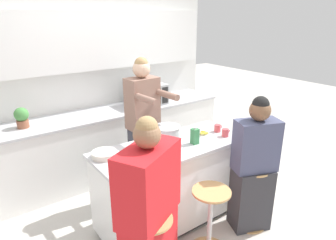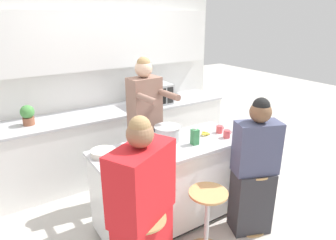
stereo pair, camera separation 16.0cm
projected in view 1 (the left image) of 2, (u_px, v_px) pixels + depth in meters
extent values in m
plane|color=beige|center=(172.00, 219.00, 3.32)|extent=(16.00, 16.00, 0.00)
cube|color=silver|center=(98.00, 75.00, 4.18)|extent=(3.56, 0.06, 2.70)
cube|color=white|center=(99.00, 40.00, 3.93)|extent=(3.28, 0.16, 0.75)
cube|color=white|center=(113.00, 142.00, 4.21)|extent=(3.28, 0.61, 0.89)
cube|color=#BCBCC1|center=(111.00, 111.00, 4.06)|extent=(3.31, 0.64, 0.03)
cube|color=black|center=(172.00, 217.00, 3.31)|extent=(1.49, 0.54, 0.06)
cube|color=white|center=(172.00, 183.00, 3.16)|extent=(1.57, 0.62, 0.81)
cube|color=#BCBCC1|center=(172.00, 146.00, 3.02)|extent=(1.61, 0.66, 0.03)
cylinder|color=tan|center=(150.00, 219.00, 2.29)|extent=(0.35, 0.35, 0.02)
cylinder|color=#B7BABC|center=(210.00, 223.00, 2.76)|extent=(0.04, 0.04, 0.64)
cylinder|color=tan|center=(212.00, 192.00, 2.65)|extent=(0.35, 0.35, 0.02)
cylinder|color=tan|center=(248.00, 222.00, 3.27)|extent=(0.38, 0.38, 0.01)
cylinder|color=#B7BABC|center=(251.00, 196.00, 3.16)|extent=(0.04, 0.04, 0.64)
cylinder|color=tan|center=(254.00, 168.00, 3.05)|extent=(0.35, 0.35, 0.02)
cube|color=#383842|center=(144.00, 163.00, 3.58)|extent=(0.31, 0.24, 0.92)
cube|color=#896656|center=(143.00, 103.00, 3.33)|extent=(0.36, 0.24, 0.58)
cylinder|color=#896656|center=(146.00, 99.00, 3.01)|extent=(0.09, 0.32, 0.07)
cylinder|color=#896656|center=(168.00, 95.00, 3.18)|extent=(0.09, 0.32, 0.07)
sphere|color=#DBB293|center=(142.00, 69.00, 3.20)|extent=(0.20, 0.20, 0.19)
sphere|color=#A37F51|center=(141.00, 64.00, 3.19)|extent=(0.16, 0.16, 0.15)
cube|color=red|center=(148.00, 183.00, 2.22)|extent=(0.61, 0.50, 0.58)
sphere|color=#936B4C|center=(147.00, 135.00, 2.09)|extent=(0.27, 0.27, 0.20)
sphere|color=#A37F51|center=(147.00, 127.00, 2.07)|extent=(0.22, 0.22, 0.16)
cube|color=#333338|center=(251.00, 198.00, 3.13)|extent=(0.45, 0.39, 0.68)
cube|color=#474C6B|center=(256.00, 146.00, 2.93)|extent=(0.48, 0.36, 0.52)
sphere|color=brown|center=(260.00, 110.00, 2.80)|extent=(0.27, 0.27, 0.20)
sphere|color=black|center=(261.00, 105.00, 2.79)|extent=(0.21, 0.21, 0.16)
cylinder|color=#B7BABC|center=(167.00, 134.00, 3.09)|extent=(0.26, 0.26, 0.15)
cylinder|color=#B7BABC|center=(167.00, 127.00, 3.07)|extent=(0.27, 0.27, 0.01)
cylinder|color=#B7BABC|center=(155.00, 133.00, 2.99)|extent=(0.05, 0.01, 0.01)
cylinder|color=#B7BABC|center=(179.00, 126.00, 3.16)|extent=(0.05, 0.01, 0.01)
cylinder|color=silver|center=(104.00, 154.00, 2.75)|extent=(0.23, 0.23, 0.06)
cylinder|color=#DB4C51|center=(217.00, 128.00, 3.35)|extent=(0.07, 0.07, 0.08)
torus|color=#DB4C51|center=(221.00, 127.00, 3.38)|extent=(0.04, 0.01, 0.04)
cylinder|color=#DB4C51|center=(225.00, 133.00, 3.22)|extent=(0.07, 0.07, 0.09)
torus|color=#DB4C51|center=(228.00, 131.00, 3.24)|extent=(0.04, 0.01, 0.04)
ellipsoid|color=yellow|center=(205.00, 133.00, 3.26)|extent=(0.10, 0.04, 0.04)
ellipsoid|color=yellow|center=(201.00, 133.00, 3.27)|extent=(0.08, 0.09, 0.04)
ellipsoid|color=yellow|center=(205.00, 132.00, 3.30)|extent=(0.09, 0.09, 0.04)
cube|color=#38844C|center=(195.00, 136.00, 3.03)|extent=(0.07, 0.07, 0.16)
cylinder|color=white|center=(195.00, 128.00, 3.00)|extent=(0.03, 0.03, 0.02)
cube|color=#B2B5B7|center=(146.00, 94.00, 4.28)|extent=(0.53, 0.39, 0.29)
cube|color=black|center=(151.00, 98.00, 4.10)|extent=(0.33, 0.01, 0.22)
cube|color=black|center=(165.00, 95.00, 4.24)|extent=(0.10, 0.01, 0.23)
cylinder|color=#93563D|center=(23.00, 124.00, 3.42)|extent=(0.13, 0.13, 0.09)
sphere|color=#478942|center=(21.00, 114.00, 3.38)|extent=(0.16, 0.16, 0.16)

